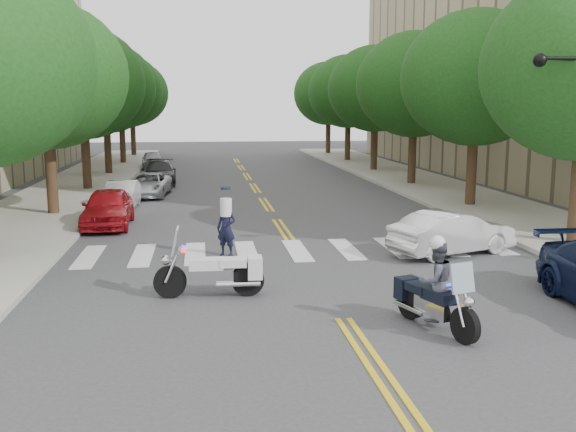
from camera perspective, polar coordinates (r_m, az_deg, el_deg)
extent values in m
plane|color=#38383A|center=(13.54, 4.94, -9.12)|extent=(140.00, 140.00, 0.00)
cube|color=#9E9991|center=(35.40, -18.48, 2.23)|extent=(5.00, 60.00, 0.15)
cube|color=#9E9991|center=(36.90, 11.93, 2.80)|extent=(5.00, 60.00, 0.15)
cylinder|color=#382316|center=(27.29, -20.29, 3.41)|extent=(0.44, 0.44, 3.32)
ellipsoid|color=#184213|center=(27.19, -20.78, 11.61)|extent=(6.40, 6.40, 5.76)
cylinder|color=#382316|center=(35.11, -17.50, 4.83)|extent=(0.44, 0.44, 3.32)
ellipsoid|color=#184213|center=(35.03, -17.82, 11.20)|extent=(6.40, 6.40, 5.76)
cylinder|color=#382316|center=(43.00, -15.72, 5.72)|extent=(0.44, 0.44, 3.32)
ellipsoid|color=#184213|center=(42.93, -15.96, 10.92)|extent=(6.40, 6.40, 5.76)
cylinder|color=#382316|center=(50.92, -14.49, 6.34)|extent=(0.44, 0.44, 3.32)
ellipsoid|color=#184213|center=(50.87, -14.68, 10.73)|extent=(6.40, 6.40, 5.76)
cylinder|color=#382316|center=(58.87, -13.59, 6.78)|extent=(0.44, 0.44, 3.32)
ellipsoid|color=#184213|center=(58.82, -13.74, 10.58)|extent=(6.40, 6.40, 5.76)
cylinder|color=#382316|center=(29.08, 16.00, 3.99)|extent=(0.44, 0.44, 3.32)
ellipsoid|color=#184213|center=(28.98, 16.36, 11.69)|extent=(6.40, 6.40, 5.76)
cylinder|color=#382316|center=(36.52, 10.97, 5.27)|extent=(0.44, 0.44, 3.32)
ellipsoid|color=#184213|center=(36.44, 11.17, 11.40)|extent=(6.40, 6.40, 5.76)
cylinder|color=#382316|center=(44.15, 7.66, 6.09)|extent=(0.44, 0.44, 3.32)
ellipsoid|color=#184213|center=(44.09, 7.77, 11.16)|extent=(6.40, 6.40, 5.76)
cylinder|color=#382316|center=(51.90, 5.32, 6.66)|extent=(0.44, 0.44, 3.32)
ellipsoid|color=#184213|center=(51.84, 5.39, 10.97)|extent=(6.40, 6.40, 5.76)
cylinder|color=#382316|center=(59.71, 3.58, 7.07)|extent=(0.44, 0.44, 3.32)
ellipsoid|color=#184213|center=(59.66, 3.62, 10.82)|extent=(6.40, 6.40, 5.76)
sphere|color=black|center=(18.28, 21.48, 12.77)|extent=(0.36, 0.36, 0.36)
cylinder|color=black|center=(12.50, 15.47, -9.38)|extent=(0.36, 0.71, 0.70)
cylinder|color=black|center=(13.70, 10.86, -7.51)|extent=(0.40, 0.72, 0.70)
cube|color=silver|center=(13.09, 12.93, -7.88)|extent=(0.61, 0.98, 0.33)
cube|color=black|center=(12.94, 13.26, -6.91)|extent=(0.58, 0.80, 0.23)
cube|color=black|center=(13.35, 11.71, -6.24)|extent=(0.57, 0.67, 0.16)
cube|color=black|center=(13.74, 10.50, -6.29)|extent=(0.53, 0.44, 0.46)
cube|color=#8C99A5|center=(12.34, 15.24, -5.33)|extent=(0.54, 0.31, 0.56)
cube|color=red|center=(12.59, 15.09, -5.90)|extent=(0.13, 0.13, 0.08)
cube|color=#0C26E5|center=(12.44, 14.24, -6.06)|extent=(0.13, 0.13, 0.08)
imported|color=#474C56|center=(12.94, 13.01, -5.64)|extent=(0.94, 0.83, 1.62)
sphere|color=silver|center=(12.77, 13.14, -2.35)|extent=(0.31, 0.31, 0.31)
cylinder|color=black|center=(15.08, -10.44, -5.77)|extent=(0.76, 0.18, 0.76)
cylinder|color=black|center=(15.05, -3.60, -5.66)|extent=(0.77, 0.22, 0.76)
cube|color=silver|center=(15.01, -6.82, -5.27)|extent=(1.02, 0.39, 0.36)
cube|color=silver|center=(14.94, -7.27, -4.24)|extent=(0.79, 0.42, 0.25)
cube|color=silver|center=(14.93, -4.91, -4.11)|extent=(0.63, 0.46, 0.18)
cube|color=silver|center=(14.98, -2.97, -4.57)|extent=(0.35, 0.50, 0.50)
cube|color=#8C99A5|center=(14.85, -9.99, -2.18)|extent=(0.19, 0.56, 0.61)
cube|color=red|center=(14.75, -9.27, -3.04)|extent=(0.11, 0.11, 0.09)
cube|color=#0C26E5|center=(15.01, -9.21, -2.82)|extent=(0.11, 0.11, 0.09)
imported|color=black|center=(18.96, -5.50, -1.10)|extent=(0.72, 0.65, 1.65)
imported|color=white|center=(19.76, 14.42, -1.43)|extent=(4.20, 2.69, 1.31)
imported|color=#A9121A|center=(24.44, -15.72, 0.73)|extent=(1.73, 4.18, 1.41)
imported|color=silver|center=(28.61, -14.56, 1.81)|extent=(1.34, 3.63, 1.19)
imported|color=#B9BBC1|center=(32.33, -12.34, 2.73)|extent=(2.30, 4.28, 1.14)
imported|color=black|center=(37.26, -11.36, 3.79)|extent=(2.00, 4.59, 1.31)
imported|color=#9E9DA2|center=(46.78, -11.95, 4.90)|extent=(1.86, 3.83, 1.26)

